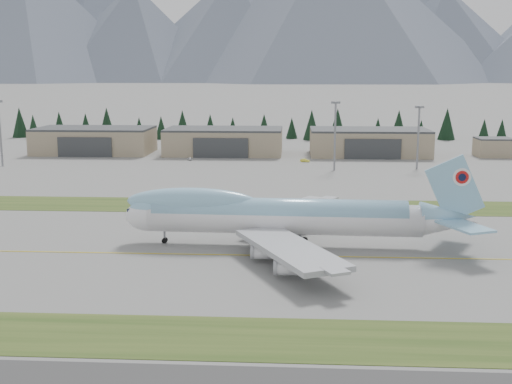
# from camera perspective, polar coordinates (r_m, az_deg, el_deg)

# --- Properties ---
(ground) EXTENTS (7000.00, 7000.00, 0.00)m
(ground) POSITION_cam_1_polar(r_m,az_deg,el_deg) (121.17, -3.33, -5.60)
(ground) COLOR slate
(ground) RESTS_ON ground
(grass_strip_near) EXTENTS (400.00, 14.00, 0.08)m
(grass_strip_near) POSITION_cam_1_polar(r_m,az_deg,el_deg) (85.70, -6.32, -12.68)
(grass_strip_near) COLOR #2B4518
(grass_strip_near) RESTS_ON ground
(grass_strip_far) EXTENTS (400.00, 18.00, 0.08)m
(grass_strip_far) POSITION_cam_1_polar(r_m,az_deg,el_deg) (164.64, -1.53, -1.23)
(grass_strip_far) COLOR #2B4518
(grass_strip_far) RESTS_ON ground
(taxiway_line_main) EXTENTS (400.00, 0.40, 0.02)m
(taxiway_line_main) POSITION_cam_1_polar(r_m,az_deg,el_deg) (121.17, -3.33, -5.60)
(taxiway_line_main) COLOR gold
(taxiway_line_main) RESTS_ON ground
(boeing_747_freighter) EXTENTS (70.33, 61.01, 18.62)m
(boeing_747_freighter) POSITION_cam_1_polar(r_m,az_deg,el_deg) (125.77, 2.14, -2.09)
(boeing_747_freighter) COLOR white
(boeing_747_freighter) RESTS_ON ground
(hangar_left) EXTENTS (48.00, 26.60, 10.80)m
(hangar_left) POSITION_cam_1_polar(r_m,az_deg,el_deg) (279.77, -14.16, 4.48)
(hangar_left) COLOR #9E886E
(hangar_left) RESTS_ON ground
(hangar_center) EXTENTS (48.00, 26.60, 10.80)m
(hangar_center) POSITION_cam_1_polar(r_m,az_deg,el_deg) (268.49, -2.85, 4.54)
(hangar_center) COLOR #9E886E
(hangar_center) RESTS_ON ground
(hangar_right) EXTENTS (48.00, 26.60, 10.80)m
(hangar_right) POSITION_cam_1_polar(r_m,az_deg,el_deg) (268.78, 10.01, 4.40)
(hangar_right) COLOR #9E886E
(hangar_right) RESTS_ON ground
(control_shed) EXTENTS (14.00, 12.00, 7.60)m
(control_shed) POSITION_cam_1_polar(r_m,az_deg,el_deg) (277.42, 20.38, 3.75)
(control_shed) COLOR #9E886E
(control_shed) RESTS_ON ground
(floodlight_masts) EXTENTS (200.54, 8.92, 23.87)m
(floodlight_masts) POSITION_cam_1_polar(r_m,az_deg,el_deg) (226.02, -0.85, 6.07)
(floodlight_masts) COLOR gray
(floodlight_masts) RESTS_ON ground
(service_vehicle_a) EXTENTS (2.57, 3.41, 1.08)m
(service_vehicle_a) POSITION_cam_1_polar(r_m,az_deg,el_deg) (250.76, -5.91, 2.82)
(service_vehicle_a) COLOR silver
(service_vehicle_a) RESTS_ON ground
(service_vehicle_b) EXTENTS (3.88, 2.52, 1.21)m
(service_vehicle_b) POSITION_cam_1_polar(r_m,az_deg,el_deg) (245.53, 4.37, 2.68)
(service_vehicle_b) COLOR yellow
(service_vehicle_b) RESTS_ON ground
(service_vehicle_c) EXTENTS (3.59, 5.00, 1.34)m
(service_vehicle_c) POSITION_cam_1_polar(r_m,az_deg,el_deg) (261.44, 12.92, 2.93)
(service_vehicle_c) COLOR silver
(service_vehicle_c) RESTS_ON ground
(conifer_belt) EXTENTS (274.13, 15.69, 16.05)m
(conifer_belt) POSITION_cam_1_polar(r_m,az_deg,el_deg) (328.95, -0.46, 5.94)
(conifer_belt) COLOR black
(conifer_belt) RESTS_ON ground
(mountain_ridge_front) EXTENTS (4302.04, 1278.38, 525.26)m
(mountain_ridge_front) POSITION_cam_1_polar(r_m,az_deg,el_deg) (2338.88, 4.54, 15.40)
(mountain_ridge_front) COLOR #4D5767
(mountain_ridge_front) RESTS_ON ground
(mountain_ridge_rear) EXTENTS (4497.22, 1061.21, 530.61)m
(mountain_ridge_rear) POSITION_cam_1_polar(r_m,az_deg,el_deg) (3023.99, 3.48, 14.90)
(mountain_ridge_rear) COLOR #4D5767
(mountain_ridge_rear) RESTS_ON ground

